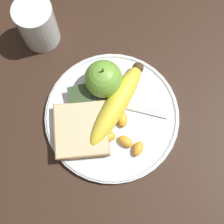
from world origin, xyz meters
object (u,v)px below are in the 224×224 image
(juice_glass, at_px, (38,25))
(fork, at_px, (116,105))
(plate, at_px, (112,116))
(jam_packet, at_px, (81,99))
(apple, at_px, (103,79))
(bread_slice, at_px, (81,130))
(banana, at_px, (117,103))

(juice_glass, xyz_separation_m, fork, (0.18, 0.10, -0.03))
(plate, bearing_deg, fork, 141.11)
(plate, bearing_deg, jam_packet, -130.77)
(plate, xyz_separation_m, jam_packet, (-0.04, -0.05, 0.01))
(apple, distance_m, bread_slice, 0.10)
(fork, bearing_deg, banana, 173.34)
(plate, distance_m, banana, 0.03)
(banana, bearing_deg, fork, -125.89)
(plate, relative_size, jam_packet, 5.21)
(apple, relative_size, fork, 0.51)
(juice_glass, xyz_separation_m, banana, (0.18, 0.11, -0.01))
(bread_slice, xyz_separation_m, jam_packet, (-0.06, 0.01, -0.00))
(juice_glass, xyz_separation_m, apple, (0.14, 0.09, 0.00))
(plate, height_order, bread_slice, bread_slice)
(plate, height_order, juice_glass, juice_glass)
(banana, xyz_separation_m, bread_slice, (0.03, -0.07, -0.01))
(fork, distance_m, jam_packet, 0.07)
(plate, height_order, fork, fork)
(plate, relative_size, fork, 1.62)
(juice_glass, relative_size, banana, 0.61)
(apple, distance_m, fork, 0.06)
(juice_glass, relative_size, apple, 1.20)
(fork, xyz_separation_m, jam_packet, (-0.03, -0.06, 0.01))
(banana, bearing_deg, jam_packet, -113.91)
(apple, xyz_separation_m, fork, (0.04, 0.01, -0.03))
(banana, relative_size, jam_packet, 3.18)
(banana, xyz_separation_m, fork, (-0.00, -0.00, -0.02))
(apple, height_order, bread_slice, apple)
(juice_glass, xyz_separation_m, bread_slice, (0.21, 0.03, -0.02))
(bread_slice, relative_size, jam_packet, 2.38)
(fork, bearing_deg, jam_packet, 5.57)
(apple, bearing_deg, banana, 16.95)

